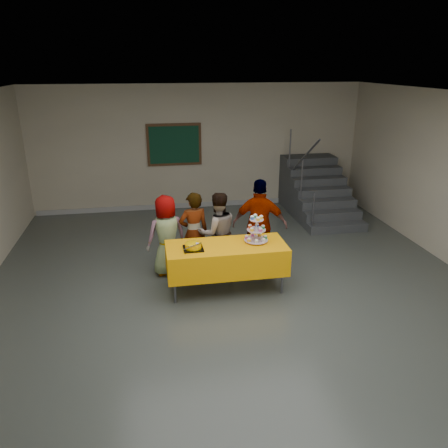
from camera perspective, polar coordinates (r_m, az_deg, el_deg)
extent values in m
plane|color=#4C514C|center=(6.63, 2.52, -11.01)|extent=(10.00, 10.00, 0.00)
cube|color=#B7AD93|center=(10.77, -3.24, 9.91)|extent=(8.00, 0.04, 3.00)
cube|color=silver|center=(5.68, 3.00, 15.82)|extent=(8.00, 10.00, 0.04)
cube|color=#999999|center=(11.10, -3.09, 2.56)|extent=(7.90, 0.03, 0.12)
cylinder|color=#595960|center=(6.63, -6.46, -7.46)|extent=(0.04, 0.04, 0.73)
cylinder|color=#595960|center=(6.92, 7.63, -6.29)|extent=(0.04, 0.04, 0.73)
cylinder|color=#595960|center=(7.15, -6.80, -5.32)|extent=(0.04, 0.04, 0.73)
cylinder|color=#595960|center=(7.42, 6.29, -4.33)|extent=(0.04, 0.04, 0.73)
cube|color=#595960|center=(6.82, 0.30, -3.02)|extent=(1.80, 0.70, 0.02)
cube|color=#FFA305|center=(6.90, 0.30, -4.47)|extent=(1.88, 0.78, 0.44)
cylinder|color=silver|center=(6.97, 4.20, -2.25)|extent=(0.18, 0.18, 0.01)
cylinder|color=silver|center=(6.89, 4.25, -0.68)|extent=(0.02, 0.02, 0.42)
cylinder|color=silver|center=(6.96, 4.21, -2.06)|extent=(0.38, 0.38, 0.01)
cylinder|color=silver|center=(6.89, 4.25, -0.75)|extent=(0.30, 0.30, 0.01)
cylinder|color=silver|center=(6.83, 4.28, 0.58)|extent=(0.22, 0.22, 0.01)
cube|color=black|center=(6.69, -4.04, -3.21)|extent=(0.30, 0.30, 0.02)
cylinder|color=#FFB900|center=(6.67, -4.05, -2.86)|extent=(0.25, 0.25, 0.07)
ellipsoid|color=#FFB900|center=(6.66, -4.06, -2.58)|extent=(0.25, 0.25, 0.05)
ellipsoid|color=white|center=(6.62, -3.64, -2.54)|extent=(0.08, 0.08, 0.02)
cube|color=silver|center=(6.53, -4.11, -2.90)|extent=(0.30, 0.16, 0.04)
imported|color=slate|center=(7.45, -7.51, -1.48)|extent=(0.78, 0.62, 1.39)
imported|color=slate|center=(7.48, -3.95, -1.12)|extent=(0.57, 0.43, 1.43)
imported|color=slate|center=(7.47, -0.83, -1.13)|extent=(0.75, 0.61, 1.42)
imported|color=slate|center=(7.56, 4.70, -0.13)|extent=(1.03, 0.67, 1.62)
cube|color=#424447|center=(9.77, 14.56, -0.43)|extent=(1.30, 0.30, 0.18)
cube|color=#424447|center=(9.99, 13.92, 0.65)|extent=(1.30, 0.30, 0.36)
cube|color=#424447|center=(10.22, 13.29, 1.69)|extent=(1.30, 0.30, 0.54)
cube|color=#424447|center=(10.45, 12.70, 2.68)|extent=(1.30, 0.30, 0.72)
cube|color=#424447|center=(10.69, 12.13, 3.62)|extent=(1.30, 0.30, 0.90)
cube|color=#424447|center=(10.94, 11.59, 4.52)|extent=(1.30, 0.30, 1.08)
cube|color=#424447|center=(11.18, 11.07, 5.38)|extent=(1.30, 0.30, 1.26)
cube|color=#424447|center=(11.45, 10.54, 5.77)|extent=(1.30, 0.30, 1.26)
cylinder|color=#595960|center=(9.37, 11.54, 1.28)|extent=(0.04, 0.04, 0.90)
cylinder|color=#595960|center=(9.93, 10.09, 5.72)|extent=(0.04, 0.04, 0.90)
cylinder|color=#595960|center=(10.65, 8.62, 9.76)|extent=(0.04, 0.04, 0.90)
cylinder|color=#595960|center=(9.88, 10.16, 8.32)|extent=(0.04, 1.85, 1.20)
cube|color=#472B16|center=(10.66, -6.52, 10.26)|extent=(1.30, 0.04, 1.00)
cube|color=#123B25|center=(10.64, -6.51, 10.23)|extent=(1.18, 0.02, 0.88)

